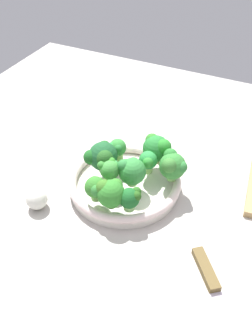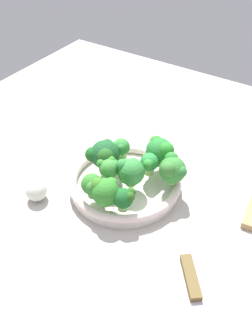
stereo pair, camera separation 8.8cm
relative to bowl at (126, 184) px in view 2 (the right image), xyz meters
The scene contains 14 objects.
ground_plane 3.15cm from the bowl, 82.35° to the left, with size 130.00×130.00×2.50cm, color #B3AEA6.
bowl is the anchor object (origin of this frame).
broccoli_floret_0 6.95cm from the bowl, 140.98° to the left, with size 4.65×4.93×6.39cm.
broccoli_floret_1 8.60cm from the bowl, 43.92° to the left, with size 4.21×4.23×5.98cm.
broccoli_floret_2 8.64cm from the bowl, 94.60° to the left, with size 7.04×7.23×7.70cm.
broccoli_floret_3 11.99cm from the bowl, 67.21° to the right, with size 6.76×6.50×7.17cm.
broccoli_floret_4 5.96cm from the bowl, 120.00° to the right, with size 6.45×6.33×6.71cm.
broccoli_floret_5 10.69cm from the bowl, 162.24° to the left, with size 5.25×4.91×5.73cm.
broccoli_floret_6 7.48cm from the bowl, 41.99° to the right, with size 4.85×4.29×5.52cm.
broccoli_floret_7 10.88cm from the bowl, 149.07° to the right, with size 4.69×4.70×5.24cm.
broccoli_floret_8 11.00cm from the bowl, behind, with size 6.27×6.36×6.64cm.
broccoli_floret_9 11.09cm from the bowl, 25.53° to the right, with size 6.34×7.00×7.38cm.
knife 32.04cm from the bowl, 123.85° to the right, with size 22.37×18.36×1.50cm.
garlic_bulb 20.59cm from the bowl, 131.46° to the left, with size 4.89×4.89×4.89cm, color silver.
Camera 2 is at (-56.74, -37.35, 63.74)cm, focal length 42.03 mm.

